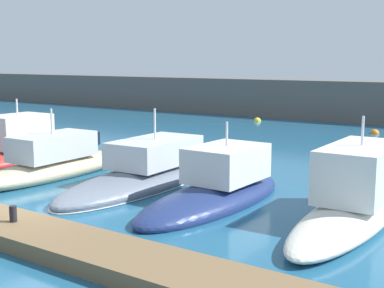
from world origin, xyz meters
TOP-DOWN VIEW (x-y plane):
  - ground_plane at (0.00, 0.00)m, footprint 120.00×120.00m
  - breakwater_seawall at (0.00, 31.20)m, footprint 108.00×3.28m
  - motorboat_red_nearest at (-7.79, 5.08)m, footprint 2.78×8.18m
  - motorboat_sand_second at (-3.84, 4.47)m, footprint 2.36×8.47m
  - motorboat_slate_third at (0.16, 5.44)m, footprint 3.21×9.58m
  - motorboat_navy_fourth at (3.82, 4.66)m, footprint 2.58×7.69m
  - motorboat_ivory_fifth at (8.25, 5.41)m, footprint 2.30×8.75m
  - mooring_buoy_yellow at (-6.28, 26.82)m, footprint 0.58×0.58m
  - mooring_buoy_red at (-7.19, 15.53)m, footprint 0.60×0.60m
  - mooring_buoy_orange at (3.38, 24.80)m, footprint 0.59×0.59m
  - dock_bollard at (1.15, -1.43)m, footprint 0.20×0.20m

SIDE VIEW (x-z plane):
  - ground_plane at x=0.00m, z-range 0.00..0.00m
  - mooring_buoy_yellow at x=-6.28m, z-range -0.29..0.29m
  - mooring_buoy_red at x=-7.19m, z-range -0.30..0.30m
  - mooring_buoy_orange at x=3.38m, z-range -0.29..0.29m
  - motorboat_slate_third at x=0.16m, z-range -1.27..2.01m
  - motorboat_navy_fourth at x=3.82m, z-range -1.14..1.97m
  - motorboat_red_nearest at x=-7.79m, z-range -1.09..2.19m
  - motorboat_sand_second at x=-3.84m, z-range -0.94..2.07m
  - dock_bollard at x=1.15m, z-range 0.41..0.85m
  - motorboat_ivory_fifth at x=8.25m, z-range -0.89..2.41m
  - breakwater_seawall at x=0.00m, z-range 0.00..3.15m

